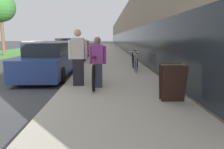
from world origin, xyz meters
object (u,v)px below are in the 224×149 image
(person_bystander, at_px, (78,58))
(cruiser_bike_middle, at_px, (134,58))
(parked_sedan_far, at_px, (80,48))
(tandem_bicycle, at_px, (95,73))
(bike_rack_hoop, at_px, (135,61))
(person_rider, at_px, (98,62))
(vintage_roadster_curbside, at_px, (71,51))
(sandwich_board_sign, at_px, (172,82))
(street_tree_far, at_px, (0,7))
(parked_sedan_curbside, at_px, (49,61))
(cruiser_bike_nearest, at_px, (135,62))

(person_bystander, distance_m, cruiser_bike_middle, 6.16)
(cruiser_bike_middle, xyz_separation_m, parked_sedan_far, (-4.15, 8.93, 0.15))
(tandem_bicycle, relative_size, parked_sedan_far, 0.57)
(bike_rack_hoop, relative_size, cruiser_bike_middle, 0.46)
(person_rider, height_order, bike_rack_hoop, person_rider)
(vintage_roadster_curbside, bearing_deg, sandwich_board_sign, -67.73)
(person_bystander, relative_size, parked_sedan_far, 0.41)
(person_bystander, xyz_separation_m, sandwich_board_sign, (2.50, -1.81, -0.45))
(sandwich_board_sign, xyz_separation_m, street_tree_far, (-11.08, 15.40, 3.77))
(parked_sedan_curbside, bearing_deg, sandwich_board_sign, -45.47)
(cruiser_bike_nearest, relative_size, street_tree_far, 0.31)
(tandem_bicycle, bearing_deg, person_bystander, -179.72)
(person_bystander, height_order, cruiser_bike_nearest, person_bystander)
(tandem_bicycle, distance_m, cruiser_bike_middle, 5.93)
(bike_rack_hoop, relative_size, vintage_roadster_curbside, 0.18)
(person_rider, xyz_separation_m, person_bystander, (-0.63, 0.30, 0.12))
(person_bystander, relative_size, cruiser_bike_middle, 0.98)
(vintage_roadster_curbside, relative_size, parked_sedan_far, 1.10)
(person_bystander, relative_size, parked_sedan_curbside, 0.38)
(tandem_bicycle, bearing_deg, cruiser_bike_middle, 70.49)
(cruiser_bike_middle, xyz_separation_m, parked_sedan_curbside, (-4.02, -3.33, 0.18))
(parked_sedan_curbside, height_order, parked_sedan_far, parked_sedan_curbside)
(vintage_roadster_curbside, xyz_separation_m, street_tree_far, (-7.06, 5.58, 3.62))
(parked_sedan_curbside, height_order, street_tree_far, street_tree_far)
(tandem_bicycle, height_order, cruiser_bike_nearest, tandem_bicycle)
(person_bystander, bearing_deg, tandem_bicycle, 0.28)
(cruiser_bike_middle, bearing_deg, cruiser_bike_nearest, -96.46)
(tandem_bicycle, distance_m, street_tree_far, 16.81)
(person_rider, height_order, vintage_roadster_curbside, person_rider)
(bike_rack_hoop, bearing_deg, tandem_bicycle, -123.03)
(person_rider, relative_size, vintage_roadster_curbside, 0.32)
(tandem_bicycle, xyz_separation_m, parked_sedan_curbside, (-2.04, 2.26, 0.13))
(person_bystander, distance_m, cruiser_bike_nearest, 4.18)
(sandwich_board_sign, height_order, parked_sedan_far, parked_sedan_far)
(tandem_bicycle, height_order, bike_rack_hoop, tandem_bicycle)
(person_rider, relative_size, person_bystander, 0.87)
(person_bystander, height_order, sandwich_board_sign, person_bystander)
(cruiser_bike_nearest, height_order, sandwich_board_sign, sandwich_board_sign)
(parked_sedan_curbside, distance_m, street_tree_far, 13.86)
(tandem_bicycle, bearing_deg, bike_rack_hoop, 56.97)
(tandem_bicycle, height_order, vintage_roadster_curbside, vintage_roadster_curbside)
(tandem_bicycle, distance_m, person_bystander, 0.72)
(person_rider, height_order, parked_sedan_far, person_rider)
(person_bystander, distance_m, vintage_roadster_curbside, 8.16)
(person_rider, relative_size, bike_rack_hoop, 1.83)
(cruiser_bike_middle, bearing_deg, street_tree_far, 144.22)
(cruiser_bike_nearest, xyz_separation_m, parked_sedan_far, (-3.91, 11.06, 0.15))
(person_rider, bearing_deg, person_bystander, 154.81)
(cruiser_bike_middle, relative_size, sandwich_board_sign, 2.03)
(bike_rack_hoop, height_order, sandwich_board_sign, sandwich_board_sign)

